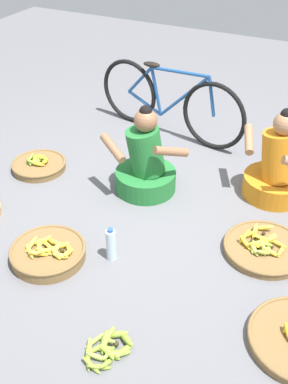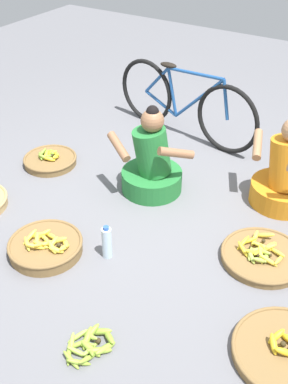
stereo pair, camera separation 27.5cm
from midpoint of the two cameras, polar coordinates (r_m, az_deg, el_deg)
name	(u,v)px [view 2 (the right image)]	position (r m, az deg, el deg)	size (l,w,h in m)	color
ground_plane	(157,215)	(3.81, 3.67, -2.91)	(10.00, 10.00, 0.00)	slate
vendor_woman_front	(152,165)	(3.97, 2.93, 3.27)	(0.72, 0.56, 0.79)	#237233
vendor_woman_behind	(285,176)	(4.01, 18.53, 1.76)	(0.70, 0.56, 0.80)	orange
bicycle_leaning	(184,103)	(4.83, 6.54, 10.61)	(1.69, 0.33, 0.73)	black
banana_basket_front_left	(288,353)	(3.00, 19.72, -17.91)	(0.64, 0.64, 0.13)	brown
banana_basket_back_left	(46,246)	(3.48, -9.58, -6.54)	(0.54, 0.54, 0.16)	brown
banana_basket_front_right	(263,256)	(3.52, 16.34, -7.45)	(0.60, 0.60, 0.13)	brown
banana_basket_mid_right	(50,160)	(4.49, -9.56, 3.81)	(0.50, 0.50, 0.14)	brown
loose_bananas_back_right	(90,344)	(2.89, -3.72, -18.01)	(0.29, 0.34, 0.09)	#9EB747
water_bottle	(107,242)	(3.36, -2.16, -6.19)	(0.07, 0.07, 0.27)	silver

